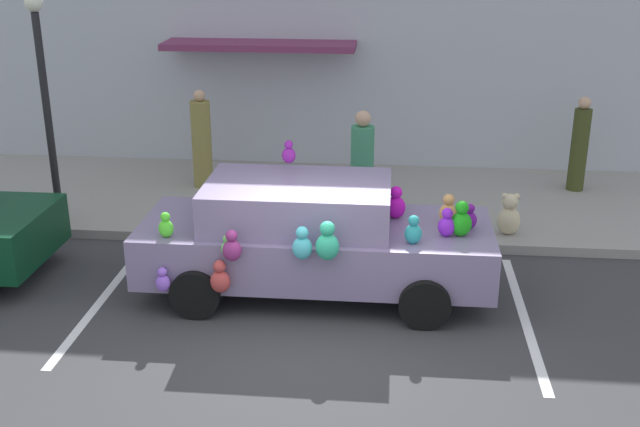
{
  "coord_description": "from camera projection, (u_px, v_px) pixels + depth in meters",
  "views": [
    {
      "loc": [
        0.88,
        -7.98,
        4.69
      ],
      "look_at": [
        -0.09,
        2.1,
        0.9
      ],
      "focal_mm": 43.66,
      "sensor_mm": 36.0,
      "label": 1
    }
  ],
  "objects": [
    {
      "name": "pedestrian_by_lamp",
      "position": [
        362.0,
        172.0,
        12.25
      ],
      "size": [
        0.37,
        0.37,
        1.84
      ],
      "color": "#3C8B63",
      "rests_on": "sidewalk"
    },
    {
      "name": "plush_covered_car",
      "position": [
        312.0,
        237.0,
        10.28
      ],
      "size": [
        4.62,
        2.09,
        1.95
      ],
      "color": "gray",
      "rests_on": "ground"
    },
    {
      "name": "pedestrian_near_shopfront",
      "position": [
        579.0,
        147.0,
        13.85
      ],
      "size": [
        0.3,
        0.3,
        1.7
      ],
      "color": "#3B411B",
      "rests_on": "sidewalk"
    },
    {
      "name": "pedestrian_walking_past",
      "position": [
        202.0,
        142.0,
        14.03
      ],
      "size": [
        0.36,
        0.36,
        1.78
      ],
      "color": "olive",
      "rests_on": "sidewalk"
    },
    {
      "name": "teddy_bear_on_sidewalk",
      "position": [
        509.0,
        215.0,
        11.99
      ],
      "size": [
        0.35,
        0.29,
        0.67
      ],
      "color": "beige",
      "rests_on": "sidewalk"
    },
    {
      "name": "ground_plane",
      "position": [
        310.0,
        347.0,
        9.16
      ],
      "size": [
        60.0,
        60.0,
        0.0
      ],
      "primitive_type": "plane",
      "color": "#38383A"
    },
    {
      "name": "parking_stripe_rear",
      "position": [
        103.0,
        298.0,
        10.35
      ],
      "size": [
        0.12,
        3.6,
        0.01
      ],
      "primitive_type": "cube",
      "color": "silver",
      "rests_on": "ground"
    },
    {
      "name": "sidewalk",
      "position": [
        340.0,
        200.0,
        13.79
      ],
      "size": [
        24.0,
        4.0,
        0.15
      ],
      "primitive_type": "cube",
      "color": "gray",
      "rests_on": "ground"
    },
    {
      "name": "storefront_building",
      "position": [
        349.0,
        7.0,
        14.7
      ],
      "size": [
        24.0,
        1.25,
        6.4
      ],
      "color": "#B2B7C1",
      "rests_on": "ground"
    },
    {
      "name": "parking_stripe_front",
      "position": [
        524.0,
        317.0,
        9.85
      ],
      "size": [
        0.12,
        3.6,
        0.01
      ],
      "primitive_type": "cube",
      "color": "silver",
      "rests_on": "ground"
    },
    {
      "name": "street_lamp_post",
      "position": [
        44.0,
        84.0,
        12.0
      ],
      "size": [
        0.28,
        0.28,
        3.57
      ],
      "color": "black",
      "rests_on": "sidewalk"
    }
  ]
}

